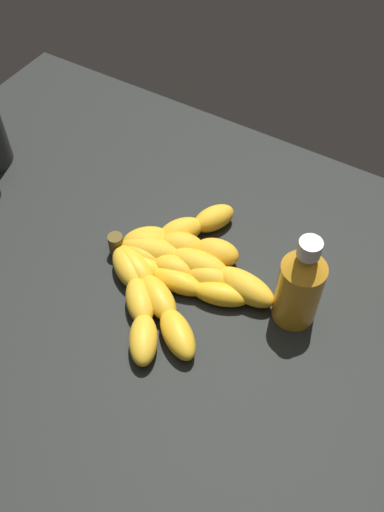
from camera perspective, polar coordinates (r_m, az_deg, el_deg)
The scene contains 3 objects.
ground_plane at distance 72.92cm, azimuth -2.25°, elevation -4.25°, with size 97.69×67.47×3.20cm, color black.
banana_bunch at distance 71.41cm, azimuth -1.92°, elevation -1.38°, with size 23.06×27.94×3.69cm.
honey_bottle at distance 65.75cm, azimuth 10.93°, elevation -2.87°, with size 5.30×5.30×13.79cm.
Camera 1 is at (-23.20, 33.39, 58.94)cm, focal length 39.41 mm.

